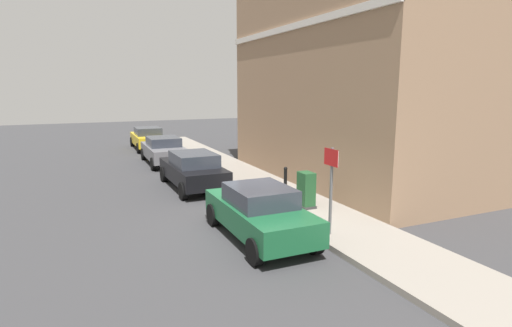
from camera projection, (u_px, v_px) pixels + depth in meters
ground at (257, 224)px, 12.00m from camera, size 80.00×80.00×0.00m
sidewalk at (243, 176)px, 18.18m from camera, size 2.39×30.00×0.15m
corner_building at (360, 69)px, 17.16m from camera, size 6.61×11.65×9.41m
car_green at (259, 212)px, 10.72m from camera, size 1.80×4.08×1.43m
car_black at (193, 169)px, 16.15m from camera, size 1.90×4.32×1.45m
car_grey at (164, 150)px, 21.37m from camera, size 1.91×4.33×1.41m
car_yellow at (148, 138)px, 26.48m from camera, size 1.90×4.39×1.43m
utility_cabinet at (306, 191)px, 13.06m from camera, size 0.46×0.61×1.15m
bollard_near_cabinet at (285, 180)px, 14.53m from camera, size 0.14×0.14×1.04m
street_sign at (331, 178)px, 10.49m from camera, size 0.08×0.60×2.30m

